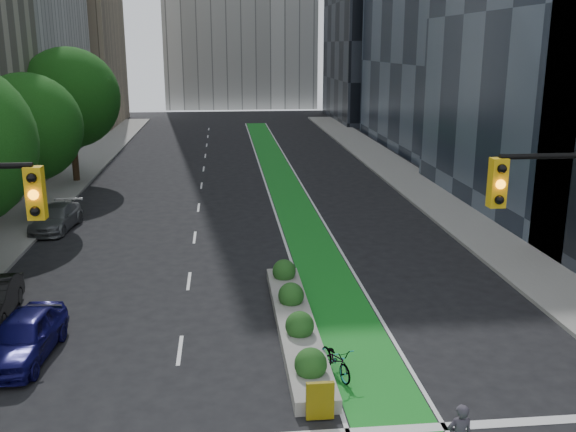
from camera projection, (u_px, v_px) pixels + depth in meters
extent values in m
cube|color=gray|center=(37.00, 206.00, 36.97)|extent=(3.60, 90.00, 0.15)
cube|color=gray|center=(434.00, 197.00, 39.31)|extent=(3.60, 90.00, 0.15)
cube|color=#178322|center=(283.00, 184.00, 43.26)|extent=(2.20, 70.00, 0.01)
cube|color=tan|center=(50.00, 9.00, 72.24)|extent=(14.00, 16.00, 26.00)
cube|color=black|center=(392.00, 3.00, 77.87)|extent=(14.00, 18.00, 28.00)
cylinder|color=black|center=(33.00, 180.00, 33.61)|extent=(0.44, 0.44, 4.48)
sphere|color=#13440E|center=(27.00, 128.00, 32.91)|extent=(5.60, 5.60, 5.60)
cylinder|color=black|center=(74.00, 145.00, 43.13)|extent=(0.44, 0.44, 5.15)
sphere|color=#13440E|center=(70.00, 98.00, 42.33)|extent=(6.60, 6.60, 6.60)
cube|color=gold|center=(36.00, 193.00, 12.53)|extent=(0.34, 0.28, 1.05)
sphere|color=orange|center=(33.00, 195.00, 12.38)|extent=(0.20, 0.20, 0.20)
cube|color=gold|center=(497.00, 183.00, 13.47)|extent=(0.34, 0.28, 1.05)
sphere|color=orange|center=(501.00, 184.00, 13.31)|extent=(0.20, 0.20, 0.20)
cube|color=gray|center=(296.00, 325.00, 20.92)|extent=(1.20, 10.00, 0.40)
cube|color=yellow|center=(320.00, 401.00, 15.84)|extent=(0.70, 0.12, 1.00)
sphere|color=#194C19|center=(311.00, 364.00, 17.44)|extent=(0.90, 0.90, 0.90)
sphere|color=#194C19|center=(300.00, 326.00, 19.85)|extent=(0.90, 0.90, 0.90)
sphere|color=#194C19|center=(291.00, 295.00, 22.25)|extent=(0.90, 0.90, 0.90)
sphere|color=#194C19|center=(284.00, 271.00, 24.65)|extent=(0.90, 0.90, 0.90)
imported|color=gray|center=(336.00, 360.00, 18.10)|extent=(1.09, 1.83, 0.91)
imported|color=#0F0D52|center=(24.00, 337.00, 18.98)|extent=(2.00, 4.25, 1.40)
imported|color=slate|center=(56.00, 218.00, 32.40)|extent=(2.18, 4.39, 1.23)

